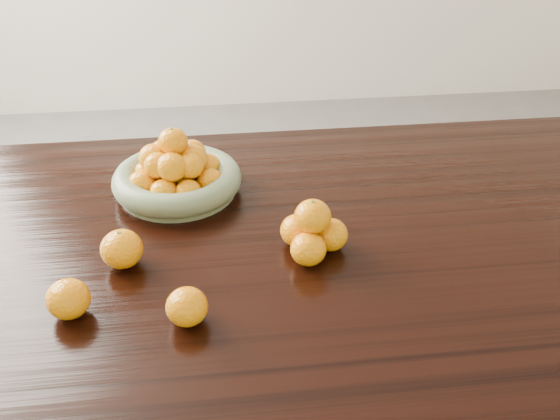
{
  "coord_description": "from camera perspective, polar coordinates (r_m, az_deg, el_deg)",
  "views": [
    {
      "loc": [
        -0.09,
        -1.02,
        1.46
      ],
      "look_at": [
        0.03,
        -0.02,
        0.83
      ],
      "focal_mm": 40.0,
      "sensor_mm": 36.0,
      "label": 1
    }
  ],
  "objects": [
    {
      "name": "loose_orange_0",
      "position": [
        1.19,
        -14.27,
        -3.48
      ],
      "size": [
        0.08,
        0.08,
        0.07
      ],
      "primitive_type": "ellipsoid",
      "color": "#FF9A07",
      "rests_on": "dining_table"
    },
    {
      "name": "orange_pyramid",
      "position": [
        1.19,
        2.96,
        -2.05
      ],
      "size": [
        0.13,
        0.13,
        0.11
      ],
      "rotation": [
        0.0,
        0.0,
        -0.35
      ],
      "color": "#FF9A07",
      "rests_on": "dining_table"
    },
    {
      "name": "loose_orange_1",
      "position": [
        1.11,
        -18.8,
        -7.7
      ],
      "size": [
        0.07,
        0.07,
        0.07
      ],
      "primitive_type": "ellipsoid",
      "color": "#FF9A07",
      "rests_on": "dining_table"
    },
    {
      "name": "fruit_bowl",
      "position": [
        1.4,
        -9.42,
        3.26
      ],
      "size": [
        0.29,
        0.29,
        0.15
      ],
      "rotation": [
        0.0,
        0.0,
        0.22
      ],
      "color": "#6E7E5C",
      "rests_on": "dining_table"
    },
    {
      "name": "loose_orange_2",
      "position": [
        1.05,
        -8.51,
        -8.74
      ],
      "size": [
        0.07,
        0.07,
        0.07
      ],
      "primitive_type": "ellipsoid",
      "color": "#FF9A07",
      "rests_on": "dining_table"
    },
    {
      "name": "dining_table",
      "position": [
        1.3,
        -1.3,
        -5.94
      ],
      "size": [
        2.0,
        1.0,
        0.75
      ],
      "color": "black",
      "rests_on": "ground"
    }
  ]
}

